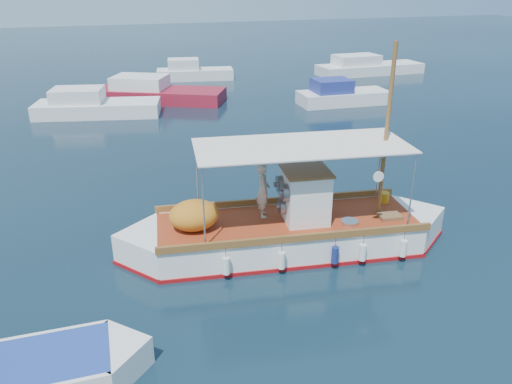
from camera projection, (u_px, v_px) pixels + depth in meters
name	position (u px, v px, depth m)	size (l,w,h in m)	color
ground	(297.00, 241.00, 15.20)	(160.00, 160.00, 0.00)	black
fishing_caique	(285.00, 232.00, 14.63)	(9.87, 3.73, 6.08)	white
bg_boat_nw	(94.00, 107.00, 28.90)	(7.37, 3.88, 1.80)	silver
bg_boat_n	(155.00, 94.00, 32.30)	(8.68, 6.27, 1.80)	maroon
bg_boat_ne	(341.00, 96.00, 31.55)	(5.80, 2.48, 1.80)	silver
bg_boat_e	(367.00, 68.00, 41.44)	(8.98, 2.70, 1.80)	silver
bg_boat_far_n	(193.00, 73.00, 39.23)	(6.14, 3.01, 1.80)	silver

